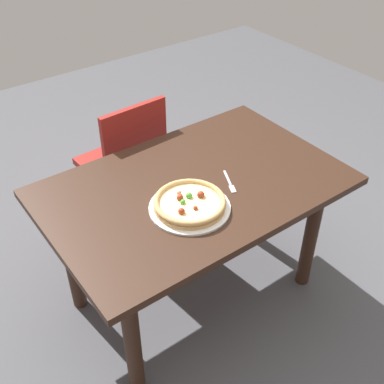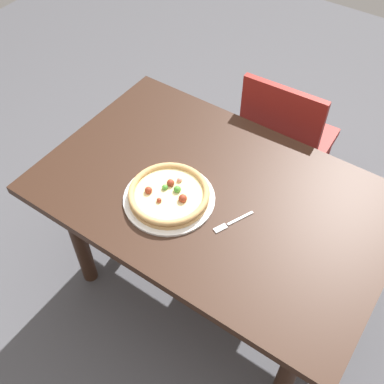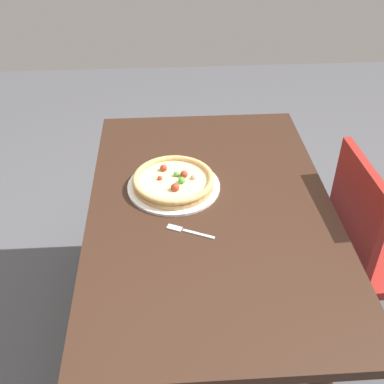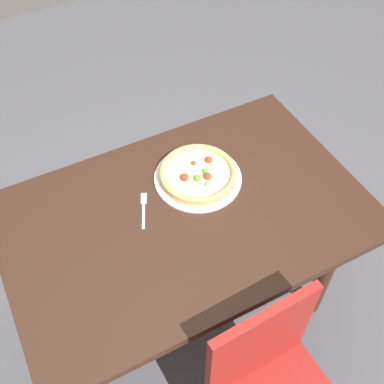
{
  "view_description": "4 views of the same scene",
  "coord_description": "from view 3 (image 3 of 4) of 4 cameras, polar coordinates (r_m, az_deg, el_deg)",
  "views": [
    {
      "loc": [
        1.02,
        1.37,
        2.0
      ],
      "look_at": [
        0.06,
        0.06,
        0.74
      ],
      "focal_mm": 45.12,
      "sensor_mm": 36.0,
      "label": 1
    },
    {
      "loc": [
        -0.57,
        0.98,
        2.05
      ],
      "look_at": [
        0.06,
        0.06,
        0.74
      ],
      "focal_mm": 43.36,
      "sensor_mm": 36.0,
      "label": 2
    },
    {
      "loc": [
        -1.29,
        0.15,
        1.76
      ],
      "look_at": [
        0.06,
        0.06,
        0.74
      ],
      "focal_mm": 44.4,
      "sensor_mm": 36.0,
      "label": 3
    },
    {
      "loc": [
        -0.47,
        -0.95,
        2.11
      ],
      "look_at": [
        0.06,
        0.06,
        0.74
      ],
      "focal_mm": 44.52,
      "sensor_mm": 36.0,
      "label": 4
    }
  ],
  "objects": [
    {
      "name": "ground_plane",
      "position": [
        2.19,
        1.84,
        -16.54
      ],
      "size": [
        6.0,
        6.0,
        0.0
      ],
      "primitive_type": "plane",
      "color": "#4C4C51"
    },
    {
      "name": "dining_table",
      "position": [
        1.73,
        2.23,
        -4.44
      ],
      "size": [
        1.33,
        0.86,
        0.72
      ],
      "color": "#331E14",
      "rests_on": "ground"
    },
    {
      "name": "chair_near",
      "position": [
        1.98,
        21.09,
        -6.3
      ],
      "size": [
        0.42,
        0.42,
        0.87
      ],
      "rotation": [
        0.0,
        0.0,
        3.19
      ],
      "color": "maroon",
      "rests_on": "ground"
    },
    {
      "name": "plate",
      "position": [
        1.75,
        -2.21,
        0.69
      ],
      "size": [
        0.34,
        0.34,
        0.01
      ],
      "primitive_type": "cylinder",
      "color": "white",
      "rests_on": "dining_table"
    },
    {
      "name": "pizza",
      "position": [
        1.73,
        -2.22,
        1.36
      ],
      "size": [
        0.3,
        0.3,
        0.05
      ],
      "color": "tan",
      "rests_on": "plate"
    },
    {
      "name": "fork",
      "position": [
        1.56,
        -0.67,
        -4.7
      ],
      "size": [
        0.08,
        0.16,
        0.0
      ],
      "rotation": [
        0.0,
        0.0,
        1.15
      ],
      "color": "silver",
      "rests_on": "dining_table"
    }
  ]
}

